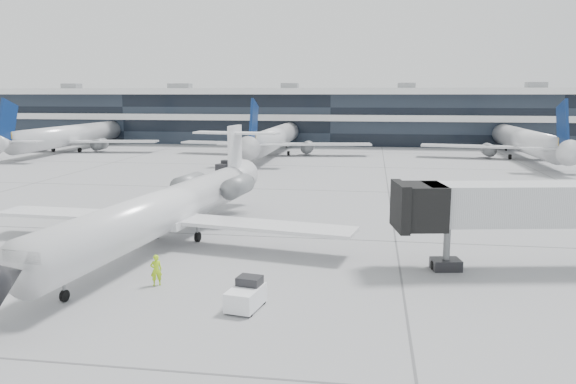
% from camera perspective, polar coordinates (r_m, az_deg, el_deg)
% --- Properties ---
extents(ground, '(220.00, 220.00, 0.00)m').
position_cam_1_polar(ground, '(40.51, -3.43, -4.49)').
color(ground, gray).
rests_on(ground, ground).
extents(terminal, '(170.00, 22.00, 10.00)m').
position_cam_1_polar(terminal, '(120.75, 4.72, 7.49)').
color(terminal, black).
rests_on(terminal, ground).
extents(bg_jet_left, '(32.00, 40.00, 9.60)m').
position_cam_1_polar(bg_jet_left, '(107.95, -21.05, 3.92)').
color(bg_jet_left, silver).
rests_on(bg_jet_left, ground).
extents(bg_jet_center, '(32.00, 40.00, 9.60)m').
position_cam_1_polar(bg_jet_center, '(95.30, -1.26, 3.86)').
color(bg_jet_center, silver).
rests_on(bg_jet_center, ground).
extents(bg_jet_right, '(32.00, 40.00, 9.60)m').
position_cam_1_polar(bg_jet_right, '(96.86, 22.79, 3.19)').
color(bg_jet_right, silver).
rests_on(bg_jet_right, ground).
extents(regional_jet, '(25.57, 31.92, 7.37)m').
position_cam_1_polar(regional_jet, '(38.51, -12.13, -1.62)').
color(regional_jet, silver).
rests_on(regional_jet, ground).
extents(jet_bridge, '(16.22, 5.76, 5.22)m').
position_cam_1_polar(jet_bridge, '(35.51, 25.12, -1.20)').
color(jet_bridge, '#B3B6B8').
rests_on(jet_bridge, ground).
extents(ramp_worker, '(0.74, 0.66, 1.70)m').
position_cam_1_polar(ramp_worker, '(30.90, -13.25, -7.73)').
color(ramp_worker, '#B2EE19').
rests_on(ramp_worker, ground).
extents(baggage_tug, '(1.71, 2.45, 1.43)m').
position_cam_1_polar(baggage_tug, '(27.19, -4.26, -10.41)').
color(baggage_tug, white).
rests_on(baggage_tug, ground).
extents(traffic_cone, '(0.44, 0.44, 0.54)m').
position_cam_1_polar(traffic_cone, '(48.43, -16.11, -2.17)').
color(traffic_cone, '#FF340D').
rests_on(traffic_cone, ground).
extents(far_tug, '(2.01, 2.52, 1.40)m').
position_cam_1_polar(far_tug, '(74.76, -6.48, 2.61)').
color(far_tug, black).
rests_on(far_tug, ground).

